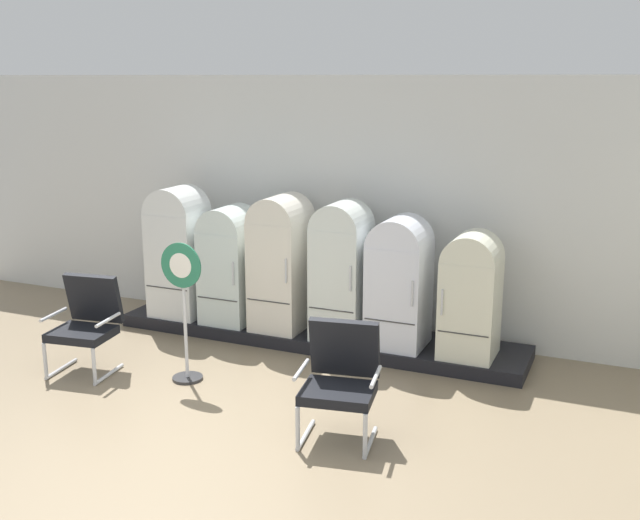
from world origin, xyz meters
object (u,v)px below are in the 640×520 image
(refrigerator_1, at_px, (230,261))
(sign_stand, at_px, (184,313))
(refrigerator_0, at_px, (179,248))
(refrigerator_3, at_px, (342,266))
(armchair_right, at_px, (341,375))
(refrigerator_5, at_px, (471,292))
(armchair_left, at_px, (87,320))
(refrigerator_2, at_px, (281,258))
(refrigerator_4, at_px, (399,278))

(refrigerator_1, xyz_separation_m, sign_stand, (0.33, -1.51, -0.18))
(refrigerator_0, xyz_separation_m, refrigerator_3, (2.19, 0.01, -0.02))
(refrigerator_1, bearing_deg, armchair_right, -41.72)
(armchair_right, relative_size, sign_stand, 0.70)
(refrigerator_0, height_order, armchair_right, refrigerator_0)
(refrigerator_5, height_order, sign_stand, refrigerator_5)
(refrigerator_1, bearing_deg, armchair_left, -115.17)
(refrigerator_0, relative_size, refrigerator_2, 1.02)
(refrigerator_2, xyz_separation_m, refrigerator_3, (0.79, -0.04, -0.01))
(refrigerator_4, xyz_separation_m, sign_stand, (-1.83, -1.51, -0.19))
(refrigerator_1, height_order, refrigerator_4, refrigerator_4)
(refrigerator_0, height_order, refrigerator_2, refrigerator_0)
(refrigerator_3, distance_m, armchair_right, 2.22)
(refrigerator_2, relative_size, armchair_right, 1.55)
(refrigerator_3, bearing_deg, sign_stand, -127.32)
(refrigerator_0, bearing_deg, refrigerator_4, 0.42)
(refrigerator_2, bearing_deg, refrigerator_5, -1.19)
(refrigerator_2, xyz_separation_m, refrigerator_4, (1.47, -0.03, -0.08))
(armchair_left, xyz_separation_m, armchair_right, (3.07, -0.34, 0.00))
(refrigerator_2, distance_m, armchair_right, 2.64)
(refrigerator_3, xyz_separation_m, sign_stand, (-1.15, -1.50, -0.26))
(armchair_left, relative_size, armchair_right, 1.00)
(refrigerator_5, relative_size, armchair_left, 1.31)
(refrigerator_1, height_order, refrigerator_3, refrigerator_3)
(refrigerator_5, xyz_separation_m, sign_stand, (-2.64, -1.50, -0.13))
(refrigerator_4, bearing_deg, refrigerator_3, -179.32)
(refrigerator_3, xyz_separation_m, armchair_right, (0.80, -2.02, -0.43))
(armchair_left, relative_size, sign_stand, 0.70)
(refrigerator_0, bearing_deg, refrigerator_5, 0.08)
(refrigerator_5, bearing_deg, refrigerator_4, 178.87)
(refrigerator_0, bearing_deg, refrigerator_1, 1.52)
(sign_stand, bearing_deg, refrigerator_1, 102.22)
(refrigerator_2, distance_m, refrigerator_3, 0.79)
(refrigerator_1, relative_size, armchair_left, 1.38)
(refrigerator_0, distance_m, armchair_right, 3.64)
(armchair_left, height_order, armchair_right, same)
(refrigerator_0, distance_m, refrigerator_5, 3.69)
(refrigerator_5, distance_m, armchair_right, 2.15)
(refrigerator_4, bearing_deg, armchair_right, -86.73)
(refrigerator_1, xyz_separation_m, refrigerator_3, (1.47, -0.01, 0.08))
(refrigerator_5, relative_size, armchair_right, 1.31)
(armchair_right, xyz_separation_m, sign_stand, (-1.95, 0.52, 0.17))
(sign_stand, bearing_deg, refrigerator_5, 29.56)
(refrigerator_0, xyz_separation_m, refrigerator_5, (3.69, 0.01, -0.15))
(refrigerator_4, bearing_deg, refrigerator_5, -1.13)
(refrigerator_1, height_order, armchair_right, refrigerator_1)
(refrigerator_1, xyz_separation_m, refrigerator_5, (2.96, -0.01, -0.04))
(refrigerator_0, distance_m, refrigerator_2, 1.41)
(refrigerator_0, relative_size, refrigerator_4, 1.11)
(refrigerator_2, bearing_deg, armchair_left, -130.67)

